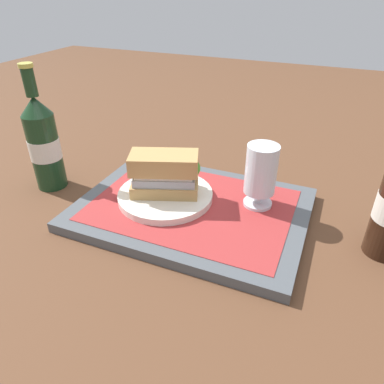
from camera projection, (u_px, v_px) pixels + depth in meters
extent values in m
plane|color=brown|center=(192.00, 213.00, 0.72)|extent=(3.00, 3.00, 0.00)
cube|color=#4C5156|center=(192.00, 209.00, 0.71)|extent=(0.44, 0.32, 0.02)
cube|color=#9E2D2D|center=(192.00, 205.00, 0.70)|extent=(0.38, 0.27, 0.00)
cylinder|color=silver|center=(166.00, 195.00, 0.72)|extent=(0.19, 0.19, 0.01)
cube|color=tan|center=(166.00, 186.00, 0.71)|extent=(0.14, 0.11, 0.02)
cube|color=#9EA3A8|center=(165.00, 178.00, 0.70)|extent=(0.13, 0.09, 0.02)
cube|color=silver|center=(165.00, 172.00, 0.70)|extent=(0.12, 0.09, 0.01)
sphere|color=#47932D|center=(191.00, 168.00, 0.69)|extent=(0.04, 0.04, 0.04)
cube|color=tan|center=(165.00, 162.00, 0.68)|extent=(0.14, 0.11, 0.04)
cylinder|color=silver|center=(257.00, 203.00, 0.70)|extent=(0.06, 0.06, 0.01)
cylinder|color=silver|center=(258.00, 196.00, 0.70)|extent=(0.01, 0.01, 0.02)
cylinder|color=silver|center=(261.00, 169.00, 0.66)|extent=(0.06, 0.06, 0.09)
cylinder|color=gold|center=(260.00, 181.00, 0.68)|extent=(0.06, 0.06, 0.04)
cylinder|color=white|center=(261.00, 169.00, 0.66)|extent=(0.05, 0.05, 0.01)
cylinder|color=#19381E|center=(46.00, 152.00, 0.77)|extent=(0.06, 0.06, 0.17)
cylinder|color=silver|center=(45.00, 148.00, 0.76)|extent=(0.07, 0.07, 0.05)
cone|color=#19381E|center=(35.00, 106.00, 0.72)|extent=(0.06, 0.06, 0.04)
cylinder|color=#19381E|center=(29.00, 82.00, 0.69)|extent=(0.02, 0.02, 0.05)
cylinder|color=#BFB74C|center=(25.00, 65.00, 0.67)|extent=(0.03, 0.03, 0.01)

